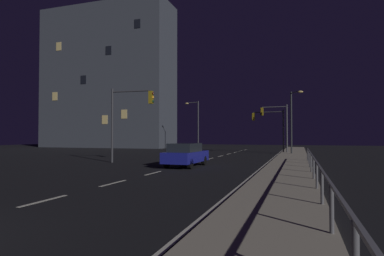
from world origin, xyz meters
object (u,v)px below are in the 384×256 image
object	(u,v)px
street_lamp_mid_block	(293,116)
car	(186,154)
building_distant	(108,78)
traffic_light_overhead_east	(269,122)
traffic_light_mid_right	(129,111)
traffic_light_far_left	(276,119)
street_lamp_corner	(196,121)

from	to	relation	value
street_lamp_mid_block	car	bearing A→B (deg)	-111.79
street_lamp_mid_block	building_distant	size ratio (longest dim) A/B	0.27
traffic_light_overhead_east	building_distant	distance (m)	33.21
car	traffic_light_overhead_east	size ratio (longest dim) A/B	0.87
car	building_distant	world-z (taller)	building_distant
traffic_light_mid_right	traffic_light_overhead_east	bearing A→B (deg)	64.45
traffic_light_far_left	building_distant	size ratio (longest dim) A/B	0.22
street_lamp_corner	building_distant	bearing A→B (deg)	160.37
traffic_light_overhead_east	traffic_light_mid_right	bearing A→B (deg)	-115.55
traffic_light_mid_right	building_distant	world-z (taller)	building_distant
car	traffic_light_mid_right	distance (m)	6.24
car	traffic_light_far_left	size ratio (longest dim) A/B	0.78
traffic_light_far_left	building_distant	world-z (taller)	building_distant
traffic_light_overhead_east	traffic_light_far_left	bearing A→B (deg)	-30.99
car	street_lamp_mid_block	distance (m)	18.05
car	building_distant	bearing A→B (deg)	130.27
traffic_light_far_left	street_lamp_corner	xyz separation A→B (m)	(-11.53, 4.69, 0.22)
car	traffic_light_mid_right	bearing A→B (deg)	163.48
traffic_light_far_left	street_lamp_corner	bearing A→B (deg)	157.88
car	traffic_light_mid_right	world-z (taller)	traffic_light_mid_right
traffic_light_mid_right	street_lamp_corner	size ratio (longest dim) A/B	0.81
traffic_light_overhead_east	traffic_light_mid_right	world-z (taller)	traffic_light_mid_right
street_lamp_corner	street_lamp_mid_block	bearing A→B (deg)	-29.57
car	traffic_light_mid_right	xyz separation A→B (m)	(-5.14, 1.52, 3.18)
traffic_light_far_left	street_lamp_mid_block	world-z (taller)	street_lamp_mid_block
traffic_light_overhead_east	traffic_light_far_left	distance (m)	1.02
traffic_light_mid_right	street_lamp_mid_block	bearing A→B (deg)	51.88
car	street_lamp_mid_block	bearing A→B (deg)	68.21
traffic_light_mid_right	traffic_light_far_left	size ratio (longest dim) A/B	1.01
traffic_light_mid_right	car	bearing A→B (deg)	-16.52
street_lamp_corner	traffic_light_far_left	bearing A→B (deg)	-22.12
traffic_light_overhead_east	traffic_light_mid_right	xyz separation A→B (m)	(-8.82, -18.46, 0.27)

